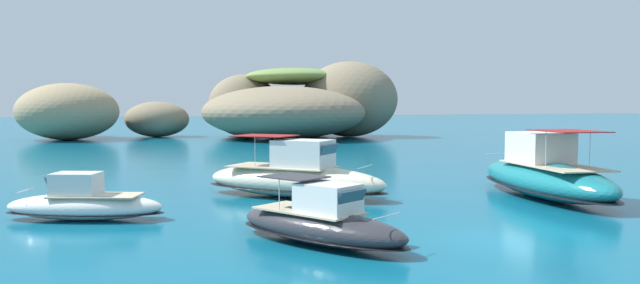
% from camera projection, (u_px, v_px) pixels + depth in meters
% --- Properties ---
extents(ground_plane, '(400.00, 400.00, 0.00)m').
position_uv_depth(ground_plane, '(497.00, 242.00, 20.06)').
color(ground_plane, '#0C5B7A').
extents(islet_large, '(32.48, 28.84, 10.18)m').
position_uv_depth(islet_large, '(297.00, 106.00, 81.15)').
color(islet_large, '#84755B').
rests_on(islet_large, ground).
extents(islet_small, '(24.74, 19.18, 7.04)m').
position_uv_depth(islet_small, '(85.00, 113.00, 77.93)').
color(islet_small, '#84755B').
rests_on(islet_small, ground).
extents(motorboat_teal, '(4.48, 10.97, 3.34)m').
position_uv_depth(motorboat_teal, '(545.00, 176.00, 29.45)').
color(motorboat_teal, '#19727A').
rests_on(motorboat_teal, ground).
extents(motorboat_cream, '(9.01, 8.49, 2.98)m').
position_uv_depth(motorboat_cream, '(295.00, 178.00, 29.58)').
color(motorboat_cream, beige).
rests_on(motorboat_cream, ground).
extents(motorboat_charcoal, '(5.32, 6.83, 2.13)m').
position_uv_depth(motorboat_charcoal, '(321.00, 223.00, 19.76)').
color(motorboat_charcoal, '#2D2D33').
rests_on(motorboat_charcoal, ground).
extents(motorboat_white, '(6.54, 3.87, 1.86)m').
position_uv_depth(motorboat_white, '(84.00, 204.00, 23.86)').
color(motorboat_white, white).
rests_on(motorboat_white, ground).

